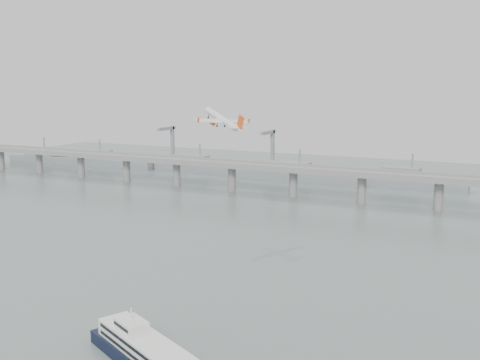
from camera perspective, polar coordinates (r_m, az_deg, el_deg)
The scene contains 5 objects.
ground at distance 222.58m, azimuth -6.52°, elevation -11.28°, with size 900.00×900.00×0.00m, color slate.
bridge at distance 395.92m, azimuth 9.34°, elevation 0.46°, with size 800.00×22.00×23.90m.
distant_fleet at distance 520.39m, azimuth -4.86°, elevation 1.41°, with size 453.00×60.90×40.00m.
ferry at distance 168.49m, azimuth -9.63°, elevation -16.91°, with size 74.64×40.15×15.07m.
airliner at distance 301.81m, azimuth -1.82°, elevation 6.15°, with size 34.36×32.62×14.51m.
Camera 1 is at (115.25, -173.51, 78.46)m, focal length 42.00 mm.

